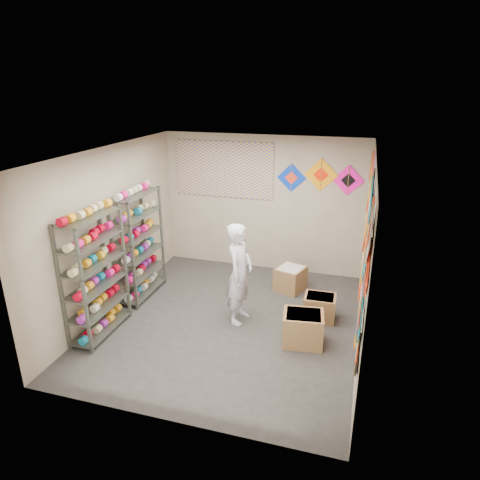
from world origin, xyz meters
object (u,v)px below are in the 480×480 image
(shelf_rack_front, at_px, (95,276))
(carton_b, at_px, (320,307))
(carton_c, at_px, (290,279))
(shopkeeper, at_px, (240,274))
(carton_a, at_px, (303,328))
(shelf_rack_back, at_px, (139,245))

(shelf_rack_front, distance_m, carton_b, 3.52)
(shelf_rack_front, height_order, carton_c, shelf_rack_front)
(shopkeeper, bearing_deg, carton_b, -67.78)
(carton_a, height_order, carton_c, carton_a)
(shelf_rack_back, distance_m, shopkeeper, 1.97)
(carton_b, bearing_deg, carton_a, -103.37)
(shelf_rack_back, height_order, carton_a, shelf_rack_back)
(shopkeeper, distance_m, carton_a, 1.27)
(carton_a, xyz_separation_m, carton_b, (0.16, 0.76, -0.04))
(shelf_rack_front, bearing_deg, carton_b, 22.89)
(shelf_rack_back, bearing_deg, carton_b, 0.67)
(shopkeeper, relative_size, carton_c, 3.23)
(shelf_rack_back, relative_size, carton_b, 3.82)
(carton_b, bearing_deg, shopkeeper, -163.85)
(shelf_rack_front, bearing_deg, shelf_rack_back, 90.00)
(carton_a, bearing_deg, shelf_rack_front, -176.70)
(carton_a, relative_size, carton_b, 1.16)
(carton_a, bearing_deg, carton_b, 70.45)
(shopkeeper, bearing_deg, carton_a, -104.19)
(shelf_rack_front, xyz_separation_m, carton_c, (2.53, 2.23, -0.73))
(shopkeeper, height_order, carton_a, shopkeeper)
(shopkeeper, distance_m, carton_b, 1.43)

